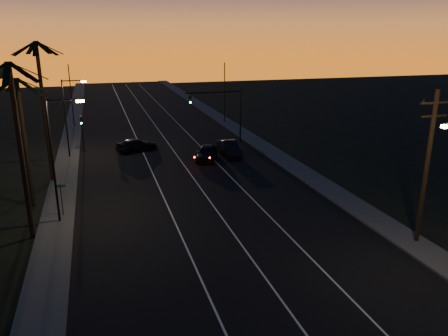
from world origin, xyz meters
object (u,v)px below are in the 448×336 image
object	(u,v)px
signal_mast	(222,104)
right_car	(229,148)
lead_car	(207,153)
cross_car	(137,145)
utility_pole	(427,165)

from	to	relation	value
signal_mast	right_car	world-z (taller)	signal_mast
lead_car	cross_car	xyz separation A→B (m)	(-6.87, 5.88, -0.08)
utility_pole	lead_car	size ratio (longest dim) A/B	1.84
utility_pole	right_car	bearing A→B (deg)	102.81
lead_car	right_car	distance (m)	3.10
utility_pole	signal_mast	xyz separation A→B (m)	(-4.46, 29.99, -0.53)
signal_mast	utility_pole	bearing A→B (deg)	-81.53
utility_pole	signal_mast	world-z (taller)	utility_pole
signal_mast	cross_car	bearing A→B (deg)	-173.09
utility_pole	cross_car	size ratio (longest dim) A/B	1.88
signal_mast	right_car	size ratio (longest dim) A/B	1.44
signal_mast	lead_car	distance (m)	9.07
signal_mast	right_car	bearing A→B (deg)	-99.19
right_car	utility_pole	bearing A→B (deg)	-77.19
signal_mast	lead_car	world-z (taller)	signal_mast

